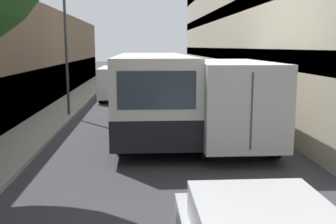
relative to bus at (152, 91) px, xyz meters
name	(u,v)px	position (x,y,z in m)	size (l,w,h in m)	color
ground_plane	(159,143)	(0.16, -1.93, -1.57)	(150.00, 150.00, 0.00)	#38383D
sidewalk_left	(20,143)	(-4.50, -1.93, -1.51)	(1.85, 60.00, 0.14)	#9E998E
bus	(152,91)	(0.00, 0.00, 0.00)	(2.58, 9.61, 2.96)	silver
box_truck	(225,98)	(2.44, -1.85, -0.05)	(2.34, 7.05, 2.80)	silver
panel_van	(115,82)	(-2.06, 9.41, -0.46)	(1.82, 4.67, 2.01)	silver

